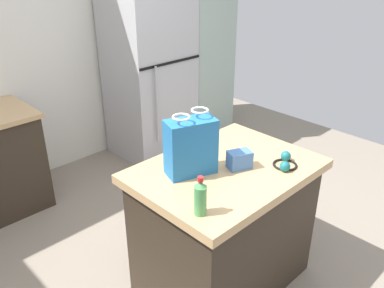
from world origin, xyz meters
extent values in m
plane|color=gray|center=(0.00, 0.00, 0.00)|extent=(6.16, 6.16, 0.00)
cube|color=silver|center=(0.00, 2.26, 1.39)|extent=(5.14, 0.10, 2.77)
cube|color=#33281E|center=(0.14, -0.07, 0.42)|extent=(1.03, 0.74, 0.84)
cube|color=tan|center=(0.14, -0.07, 0.87)|extent=(1.11, 0.82, 0.06)
cube|color=#B7B7BC|center=(1.08, 1.84, 0.87)|extent=(0.79, 0.68, 1.74)
cube|color=black|center=(1.08, 1.49, 1.08)|extent=(0.77, 0.01, 0.02)
cylinder|color=#B7B7BC|center=(0.86, 1.47, 0.69)|extent=(0.02, 0.02, 0.78)
cube|color=#9EB2A8|center=(1.79, 1.84, 1.03)|extent=(0.60, 0.65, 2.06)
cube|color=#236BAD|center=(-0.06, 0.04, 1.06)|extent=(0.32, 0.23, 0.33)
torus|color=white|center=(-0.13, 0.04, 1.27)|extent=(0.13, 0.13, 0.01)
torus|color=white|center=(0.01, 0.04, 1.27)|extent=(0.13, 0.13, 0.01)
cube|color=#4775B7|center=(0.19, -0.13, 0.95)|extent=(0.16, 0.14, 0.11)
cylinder|color=#4C9956|center=(-0.32, -0.29, 0.98)|extent=(0.06, 0.06, 0.16)
cone|color=#4C9956|center=(-0.32, -0.29, 1.07)|extent=(0.06, 0.06, 0.03)
cylinder|color=red|center=(-0.32, -0.29, 1.10)|extent=(0.03, 0.03, 0.02)
torus|color=black|center=(0.41, -0.31, 0.90)|extent=(0.21, 0.21, 0.01)
sphere|color=#19666B|center=(0.35, -0.34, 0.93)|extent=(0.06, 0.06, 0.06)
sphere|color=#19666B|center=(0.46, -0.27, 0.93)|extent=(0.06, 0.06, 0.06)
camera|label=1|loc=(-1.50, -1.45, 2.10)|focal=37.71mm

